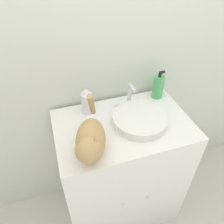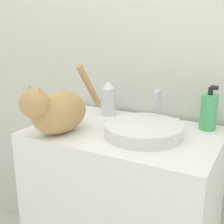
% 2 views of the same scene
% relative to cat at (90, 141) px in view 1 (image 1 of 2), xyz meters
% --- Properties ---
extents(wall_back, '(6.00, 0.05, 2.50)m').
position_rel_cat_xyz_m(wall_back, '(0.23, 0.46, 0.25)').
color(wall_back, silver).
rests_on(wall_back, ground_plane).
extents(vanity_cabinet, '(0.78, 0.52, 0.90)m').
position_rel_cat_xyz_m(vanity_cabinet, '(0.23, 0.16, -0.55)').
color(vanity_cabinet, white).
rests_on(vanity_cabinet, ground_plane).
extents(sink_basin, '(0.31, 0.31, 0.05)m').
position_rel_cat_xyz_m(sink_basin, '(0.32, 0.15, -0.08)').
color(sink_basin, white).
rests_on(sink_basin, vanity_cabinet).
extents(faucet, '(0.19, 0.09, 0.16)m').
position_rel_cat_xyz_m(faucet, '(0.32, 0.31, -0.03)').
color(faucet, silver).
rests_on(faucet, vanity_cabinet).
extents(cat, '(0.21, 0.39, 0.27)m').
position_rel_cat_xyz_m(cat, '(0.00, 0.00, 0.00)').
color(cat, tan).
rests_on(cat, vanity_cabinet).
extents(soap_bottle, '(0.07, 0.07, 0.19)m').
position_rel_cat_xyz_m(soap_bottle, '(0.53, 0.34, -0.02)').
color(soap_bottle, '#4CB266').
rests_on(soap_bottle, vanity_cabinet).
extents(spray_bottle, '(0.07, 0.07, 0.17)m').
position_rel_cat_xyz_m(spray_bottle, '(0.06, 0.33, -0.02)').
color(spray_bottle, silver).
rests_on(spray_bottle, vanity_cabinet).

